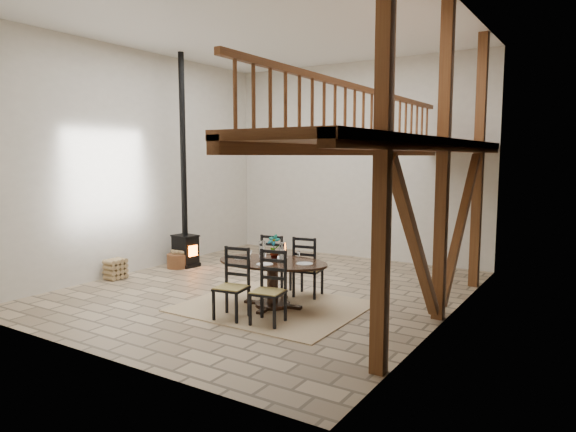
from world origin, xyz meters
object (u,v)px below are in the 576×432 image
Objects in this scene: wood_stove at (185,219)px; log_basket at (178,260)px; dining_table at (273,281)px; log_stack at (116,269)px.

wood_stove is 1.00m from log_basket.
dining_table is 3.95m from log_basket.
dining_table is 0.47× the size of wood_stove.
log_basket is at bearing 149.74° from dining_table.
log_basket is (-0.03, -0.23, -0.97)m from wood_stove.
log_basket is 1.15× the size of log_stack.
log_stack is at bearing 172.48° from dining_table.
wood_stove is at bearing 146.47° from dining_table.
log_basket is at bearing 77.98° from log_stack.
wood_stove is at bearing 78.57° from log_stack.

